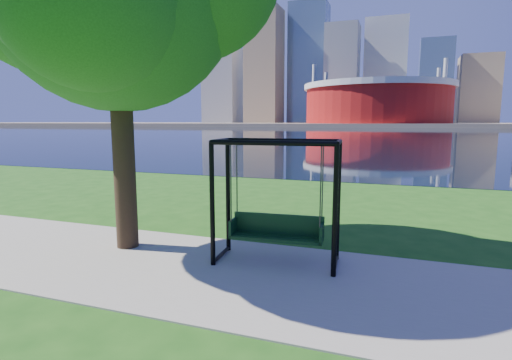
% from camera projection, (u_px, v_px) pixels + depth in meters
% --- Properties ---
extents(ground, '(900.00, 900.00, 0.00)m').
position_uv_depth(ground, '(242.00, 266.00, 8.07)').
color(ground, '#1E5114').
rests_on(ground, ground).
extents(path, '(120.00, 4.00, 0.03)m').
position_uv_depth(path, '(232.00, 274.00, 7.60)').
color(path, '#9E937F').
rests_on(path, ground).
extents(river, '(900.00, 180.00, 0.02)m').
position_uv_depth(river, '(387.00, 133.00, 103.11)').
color(river, black).
rests_on(river, ground).
extents(far_bank, '(900.00, 228.00, 2.00)m').
position_uv_depth(far_bank, '(396.00, 124.00, 293.05)').
color(far_bank, '#937F60').
rests_on(far_bank, ground).
extents(stadium, '(83.00, 83.00, 32.00)m').
position_uv_depth(stadium, '(377.00, 102.00, 228.31)').
color(stadium, maroon).
rests_on(stadium, far_bank).
extents(skyline, '(392.00, 66.00, 96.50)m').
position_uv_depth(skyline, '(392.00, 78.00, 301.90)').
color(skyline, gray).
rests_on(skyline, far_bank).
extents(swing, '(2.57, 1.29, 2.55)m').
position_uv_depth(swing, '(277.00, 204.00, 8.08)').
color(swing, black).
rests_on(swing, ground).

